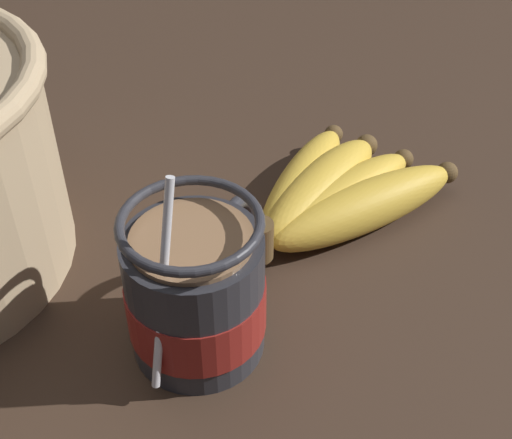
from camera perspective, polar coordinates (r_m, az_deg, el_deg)
The scene contains 3 objects.
table at distance 52.33cm, azimuth -5.10°, elevation -5.96°, with size 126.42×126.42×3.83cm.
coffee_mug at distance 43.53cm, azimuth -4.77°, elevation -5.78°, with size 13.33×8.60×14.42cm.
banana_bunch at distance 54.88cm, azimuth 6.23°, elevation 2.01°, with size 17.84×13.58×4.38cm.
Camera 1 is at (-30.19, -19.87, 39.76)cm, focal length 50.00 mm.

